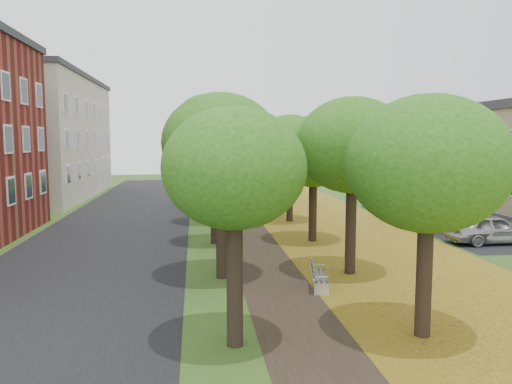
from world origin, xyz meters
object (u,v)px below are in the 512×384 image
object	(u,v)px
car_red	(451,215)
car_grey	(437,213)
bench	(318,276)
car_white	(414,206)
car_silver	(491,229)

from	to	relation	value
car_red	car_grey	bearing A→B (deg)	-14.79
bench	car_white	size ratio (longest dim) A/B	0.37
bench	car_white	xyz separation A→B (m)	(10.03, 14.59, 0.25)
bench	car_grey	xyz separation A→B (m)	(10.03, 11.50, 0.25)
car_red	car_grey	xyz separation A→B (m)	(-0.12, 1.43, -0.06)
bench	car_red	bearing A→B (deg)	-34.53
bench	car_red	xyz separation A→B (m)	(10.16, 10.07, 0.32)
car_white	car_silver	bearing A→B (deg)	169.92
car_silver	car_white	bearing A→B (deg)	-0.14
bench	car_grey	world-z (taller)	car_grey
bench	car_silver	world-z (taller)	car_silver
car_red	car_white	bearing A→B (deg)	-18.15
car_silver	car_red	xyz separation A→B (m)	(0.12, 4.03, 0.02)
car_silver	car_white	size ratio (longest dim) A/B	0.87
bench	car_white	bearing A→B (deg)	-23.80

